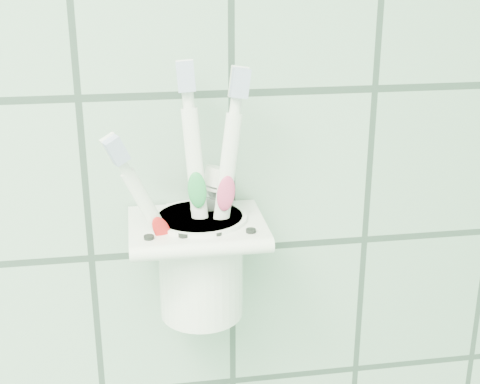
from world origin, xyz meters
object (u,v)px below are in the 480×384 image
object	(u,v)px
toothbrush_orange	(208,197)
toothpaste_tube	(186,229)
holder_bracket	(197,229)
toothbrush_pink	(202,210)
cup	(201,261)
toothbrush_blue	(207,194)

from	to	relation	value
toothbrush_orange	toothpaste_tube	xyz separation A→B (m)	(-0.02, 0.02, -0.04)
holder_bracket	toothpaste_tube	size ratio (longest dim) A/B	0.85
toothbrush_pink	toothbrush_orange	world-z (taller)	toothbrush_orange
cup	toothbrush_blue	bearing A→B (deg)	-69.16
holder_bracket	toothbrush_pink	size ratio (longest dim) A/B	0.63
cup	toothpaste_tube	bearing A→B (deg)	166.88
holder_bracket	toothbrush_orange	bearing A→B (deg)	-51.04
holder_bracket	cup	bearing A→B (deg)	47.67
toothpaste_tube	cup	bearing A→B (deg)	-22.08
toothbrush_orange	toothbrush_blue	bearing A→B (deg)	112.18
holder_bracket	toothbrush_blue	bearing A→B (deg)	-49.81
holder_bracket	toothbrush_blue	size ratio (longest dim) A/B	0.52
holder_bracket	toothbrush_orange	world-z (taller)	toothbrush_orange
holder_bracket	cup	distance (m)	0.03
holder_bracket	toothbrush_blue	world-z (taller)	toothbrush_blue
cup	toothbrush_orange	xyz separation A→B (m)	(0.01, -0.01, 0.07)
cup	toothbrush_blue	world-z (taller)	toothbrush_blue
cup	toothbrush_blue	xyz separation A→B (m)	(0.01, -0.01, 0.07)
toothbrush_pink	toothbrush_blue	xyz separation A→B (m)	(0.00, -0.01, 0.02)
cup	toothbrush_orange	world-z (taller)	toothbrush_orange
holder_bracket	toothpaste_tube	distance (m)	0.01
toothbrush_blue	toothpaste_tube	bearing A→B (deg)	140.49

